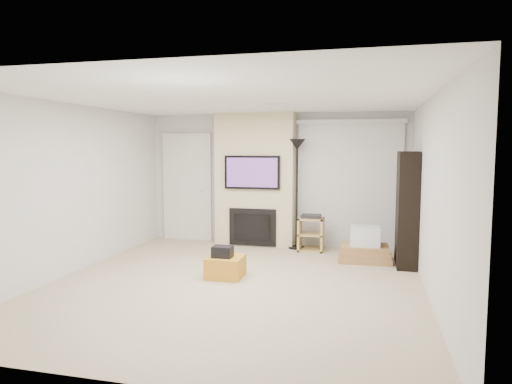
% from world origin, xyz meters
% --- Properties ---
extents(floor, '(5.00, 5.50, 0.00)m').
position_xyz_m(floor, '(0.00, 0.00, 0.00)').
color(floor, tan).
rests_on(floor, ground).
extents(ceiling, '(5.00, 5.50, 0.00)m').
position_xyz_m(ceiling, '(0.00, 0.00, 2.50)').
color(ceiling, white).
rests_on(ceiling, wall_back).
extents(wall_back, '(5.00, 0.00, 2.50)m').
position_xyz_m(wall_back, '(0.00, 2.75, 1.25)').
color(wall_back, silver).
rests_on(wall_back, ground).
extents(wall_front, '(5.00, 0.00, 2.50)m').
position_xyz_m(wall_front, '(0.00, -2.75, 1.25)').
color(wall_front, silver).
rests_on(wall_front, ground).
extents(wall_left, '(0.00, 5.50, 2.50)m').
position_xyz_m(wall_left, '(-2.50, 0.00, 1.25)').
color(wall_left, silver).
rests_on(wall_left, ground).
extents(wall_right, '(0.00, 5.50, 2.50)m').
position_xyz_m(wall_right, '(2.50, 0.00, 1.25)').
color(wall_right, silver).
rests_on(wall_right, ground).
extents(hvac_vent, '(0.35, 0.18, 0.01)m').
position_xyz_m(hvac_vent, '(0.40, 0.80, 2.50)').
color(hvac_vent, silver).
rests_on(hvac_vent, ceiling).
extents(ottoman, '(0.51, 0.51, 0.30)m').
position_xyz_m(ottoman, '(-0.23, 0.28, 0.15)').
color(ottoman, orange).
rests_on(ottoman, floor).
extents(black_bag, '(0.28, 0.23, 0.16)m').
position_xyz_m(black_bag, '(-0.25, 0.24, 0.38)').
color(black_bag, black).
rests_on(black_bag, ottoman).
extents(fireplace_wall, '(1.50, 0.47, 2.50)m').
position_xyz_m(fireplace_wall, '(-0.35, 2.54, 1.24)').
color(fireplace_wall, beige).
rests_on(fireplace_wall, floor).
extents(entry_door, '(1.02, 0.11, 2.14)m').
position_xyz_m(entry_door, '(-1.80, 2.71, 1.05)').
color(entry_door, silver).
rests_on(entry_door, floor).
extents(vertical_blinds, '(1.98, 0.10, 2.37)m').
position_xyz_m(vertical_blinds, '(1.40, 2.70, 1.27)').
color(vertical_blinds, silver).
rests_on(vertical_blinds, floor).
extents(floor_lamp, '(0.30, 0.30, 2.01)m').
position_xyz_m(floor_lamp, '(0.47, 2.40, 1.58)').
color(floor_lamp, black).
rests_on(floor_lamp, floor).
extents(av_stand, '(0.45, 0.38, 0.66)m').
position_xyz_m(av_stand, '(0.76, 2.26, 0.35)').
color(av_stand, tan).
rests_on(av_stand, floor).
extents(box_stack, '(0.88, 0.68, 0.57)m').
position_xyz_m(box_stack, '(1.71, 1.74, 0.22)').
color(box_stack, '#A07343').
rests_on(box_stack, floor).
extents(bookshelf, '(0.30, 0.80, 1.80)m').
position_xyz_m(bookshelf, '(2.34, 1.60, 0.90)').
color(bookshelf, black).
rests_on(bookshelf, floor).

